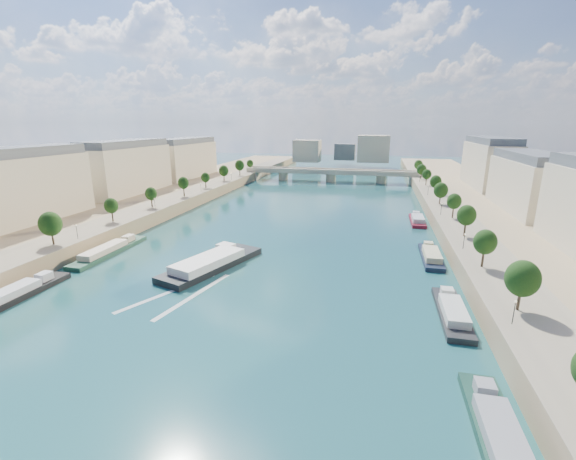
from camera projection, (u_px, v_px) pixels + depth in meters
The scene contains 16 objects.
ground at pixel (282, 238), 127.51m from camera, with size 700.00×700.00×0.00m, color #0D3039.
quay_left at pixel (94, 219), 142.53m from camera, with size 44.00×520.00×5.00m, color #9E8460.
quay_right at pixel (524, 246), 111.15m from camera, with size 44.00×520.00×5.00m, color #9E8460.
pave_left at pixel (129, 215), 138.58m from camera, with size 14.00×520.00×0.10m, color gray.
pave_right at pixel (469, 235), 113.74m from camera, with size 14.00×520.00×0.10m, color gray.
trees_left at pixel (135, 199), 138.56m from camera, with size 4.80×268.80×8.26m.
trees_right at pixel (458, 209), 122.10m from camera, with size 4.80×268.80×8.26m.
lamps_left at pixel (121, 214), 127.48m from camera, with size 0.36×200.36×4.28m.
lamps_right at pixel (451, 221), 118.67m from camera, with size 0.36×200.36×4.28m.
buildings_left at pixel (82, 176), 152.88m from camera, with size 16.00×226.00×23.20m.
buildings_right at pixel (565, 193), 115.83m from camera, with size 16.00×226.00×23.20m.
skyline at pixel (347, 150), 328.86m from camera, with size 79.00×42.00×22.00m.
bridge at pixel (331, 174), 250.20m from camera, with size 112.00×12.00×8.15m.
tour_barge at pixel (212, 263), 101.24m from camera, with size 18.87×33.03×4.32m.
wake at pixel (182, 294), 86.10m from camera, with size 15.86×25.69×0.04m.
moored_barges_right at pixel (452, 313), 75.83m from camera, with size 5.00×163.82×3.60m.
Camera 1 is at (29.48, -18.49, 36.91)m, focal length 24.00 mm.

